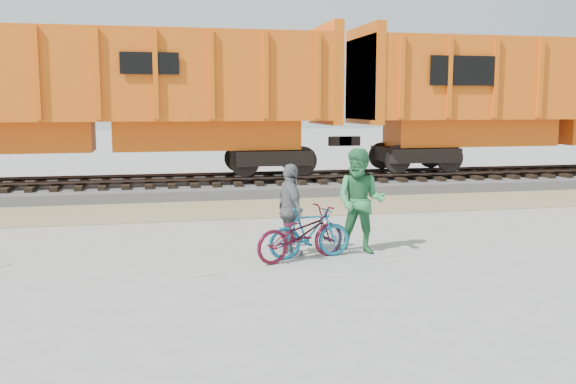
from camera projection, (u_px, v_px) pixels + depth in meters
name	position (u px, v px, depth m)	size (l,w,h in m)	color
ground	(263.00, 259.00, 11.32)	(120.00, 120.00, 0.00)	#9E9E99
gravel_strip	(226.00, 209.00, 16.64)	(120.00, 3.00, 0.02)	tan
ballast_bed	(213.00, 187.00, 20.01)	(120.00, 4.00, 0.30)	slate
track	(213.00, 177.00, 19.97)	(120.00, 2.60, 0.24)	black
hopper_car_center	(102.00, 95.00, 18.95)	(14.00, 3.13, 4.65)	black
hopper_car_right	(553.00, 96.00, 22.10)	(14.00, 3.13, 4.65)	black
bicycle_teal	(310.00, 233.00, 11.37)	(0.43, 1.52, 0.92)	#136389
bicycle_maroon	(301.00, 234.00, 11.23)	(0.62, 1.79, 0.94)	#4C0E1F
person_man	(360.00, 201.00, 11.71)	(0.94, 0.73, 1.93)	#2F7D46
person_woman	(290.00, 210.00, 11.54)	(0.98, 0.41, 1.67)	slate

